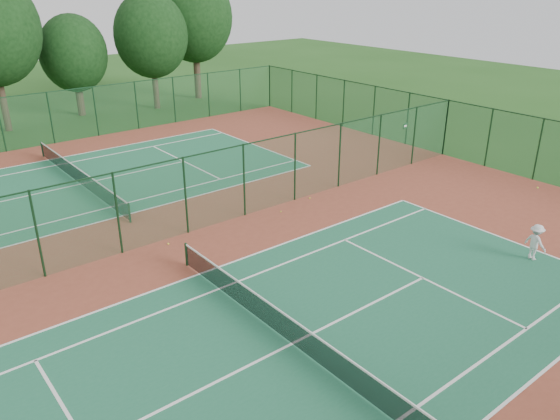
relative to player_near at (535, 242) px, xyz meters
name	(u,v)px	position (x,y,z in m)	size (l,w,h in m)	color
ground	(157,242)	(-11.06, 10.79, -0.77)	(120.00, 120.00, 0.00)	#215119
red_pad	(157,242)	(-11.06, 10.79, -0.76)	(40.00, 36.00, 0.01)	brown
court_near	(292,344)	(-11.06, 1.79, -0.75)	(23.77, 10.97, 0.01)	#206545
court_far	(80,184)	(-11.06, 19.79, -0.75)	(23.77, 10.97, 0.01)	#226C47
fence_north	(26,121)	(-11.06, 28.79, 1.00)	(40.00, 0.09, 3.50)	#1C542D
fence_east	(446,127)	(8.94, 10.79, 1.00)	(0.09, 36.00, 3.50)	#1B5136
fence_divider	(153,204)	(-11.06, 10.79, 1.00)	(40.00, 0.09, 3.50)	#1A4F2E
tennis_net_near	(292,330)	(-11.06, 1.79, -0.22)	(0.10, 12.90, 0.97)	#153B1E
tennis_net_far	(79,175)	(-11.06, 19.79, -0.22)	(0.10, 12.90, 0.97)	#143720
player_near	(535,242)	(0.00, 0.00, 0.00)	(0.96, 0.55, 1.49)	silver
stray_ball_a	(281,212)	(-4.91, 9.98, -0.72)	(0.07, 0.07, 0.07)	#B5C62E
stray_ball_b	(310,198)	(-2.67, 10.41, -0.72)	(0.07, 0.07, 0.07)	yellow
stray_ball_c	(168,244)	(-10.78, 10.26, -0.72)	(0.08, 0.08, 0.08)	yellow
evergreen_row	(14,128)	(-10.56, 35.04, -0.77)	(39.00, 5.00, 12.00)	black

